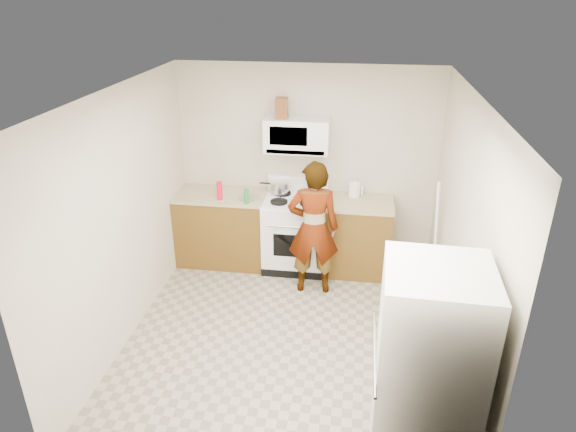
% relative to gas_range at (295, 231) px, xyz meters
% --- Properties ---
extents(floor, '(3.60, 3.60, 0.00)m').
position_rel_gas_range_xyz_m(floor, '(0.10, -1.48, -0.49)').
color(floor, gray).
rests_on(floor, ground).
extents(back_wall, '(3.20, 0.02, 2.50)m').
position_rel_gas_range_xyz_m(back_wall, '(0.10, 0.31, 0.76)').
color(back_wall, beige).
rests_on(back_wall, floor).
extents(right_wall, '(0.02, 3.60, 2.50)m').
position_rel_gas_range_xyz_m(right_wall, '(1.69, -1.48, 0.76)').
color(right_wall, beige).
rests_on(right_wall, floor).
extents(cabinet_left, '(1.12, 0.62, 0.90)m').
position_rel_gas_range_xyz_m(cabinet_left, '(-0.94, 0.01, -0.04)').
color(cabinet_left, brown).
rests_on(cabinet_left, floor).
extents(counter_left, '(1.14, 0.64, 0.03)m').
position_rel_gas_range_xyz_m(counter_left, '(-0.94, 0.01, 0.43)').
color(counter_left, tan).
rests_on(counter_left, cabinet_left).
extents(cabinet_right, '(0.80, 0.62, 0.90)m').
position_rel_gas_range_xyz_m(cabinet_right, '(0.78, 0.01, -0.04)').
color(cabinet_right, brown).
rests_on(cabinet_right, floor).
extents(counter_right, '(0.82, 0.64, 0.03)m').
position_rel_gas_range_xyz_m(counter_right, '(0.78, 0.01, 0.43)').
color(counter_right, tan).
rests_on(counter_right, cabinet_right).
extents(gas_range, '(0.76, 0.65, 1.13)m').
position_rel_gas_range_xyz_m(gas_range, '(0.00, 0.00, 0.00)').
color(gas_range, white).
rests_on(gas_range, floor).
extents(microwave, '(0.76, 0.38, 0.40)m').
position_rel_gas_range_xyz_m(microwave, '(0.00, 0.13, 1.21)').
color(microwave, white).
rests_on(microwave, back_wall).
extents(person, '(0.62, 0.45, 1.61)m').
position_rel_gas_range_xyz_m(person, '(0.27, -0.53, 0.32)').
color(person, tan).
rests_on(person, floor).
extents(fridge, '(0.73, 0.73, 1.70)m').
position_rel_gas_range_xyz_m(fridge, '(1.29, -2.84, 0.36)').
color(fridge, silver).
rests_on(fridge, floor).
extents(kettle, '(0.17, 0.17, 0.17)m').
position_rel_gas_range_xyz_m(kettle, '(0.71, 0.17, 0.53)').
color(kettle, white).
rests_on(kettle, counter_right).
extents(jug, '(0.14, 0.14, 0.24)m').
position_rel_gas_range_xyz_m(jug, '(-0.18, 0.08, 1.53)').
color(jug, '#5E3216').
rests_on(jug, microwave).
extents(saucepan, '(0.30, 0.30, 0.13)m').
position_rel_gas_range_xyz_m(saucepan, '(-0.22, 0.14, 0.53)').
color(saucepan, silver).
rests_on(saucepan, gas_range).
extents(tray, '(0.29, 0.23, 0.05)m').
position_rel_gas_range_xyz_m(tray, '(0.09, -0.08, 0.47)').
color(tray, white).
rests_on(tray, gas_range).
extents(bottle_spray, '(0.07, 0.07, 0.23)m').
position_rel_gas_range_xyz_m(bottle_spray, '(-0.91, -0.16, 0.56)').
color(bottle_spray, red).
rests_on(bottle_spray, counter_left).
extents(bottle_hot_sauce, '(0.07, 0.07, 0.16)m').
position_rel_gas_range_xyz_m(bottle_hot_sauce, '(-0.57, -0.19, 0.53)').
color(bottle_hot_sauce, orange).
rests_on(bottle_hot_sauce, counter_left).
extents(bottle_green_cap, '(0.06, 0.06, 0.18)m').
position_rel_gas_range_xyz_m(bottle_green_cap, '(-0.56, -0.24, 0.54)').
color(bottle_green_cap, '#178034').
rests_on(bottle_green_cap, counter_left).
extents(pot_lid, '(0.30, 0.30, 0.01)m').
position_rel_gas_range_xyz_m(pot_lid, '(-0.57, -0.07, 0.46)').
color(pot_lid, silver).
rests_on(pot_lid, counter_left).
extents(broom, '(0.17, 0.30, 1.45)m').
position_rel_gas_range_xyz_m(broom, '(1.64, -0.46, 0.25)').
color(broom, white).
rests_on(broom, floor).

